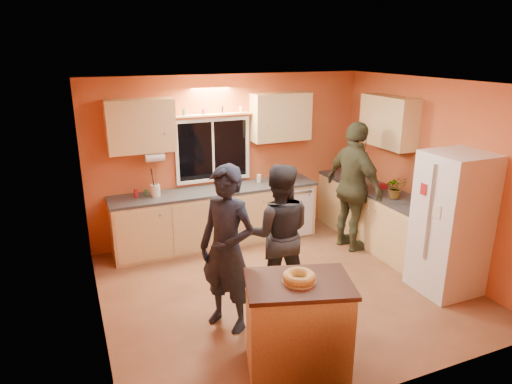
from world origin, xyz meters
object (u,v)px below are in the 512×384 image
person_center (278,234)px  person_right (354,187)px  island (297,325)px  person_left (227,250)px  refrigerator (451,224)px

person_center → person_right: size_ratio=0.87×
island → person_center: bearing=89.8°
person_left → person_right: bearing=81.4°
refrigerator → person_right: size_ratio=0.91×
refrigerator → island: 2.58m
person_left → island: bearing=-13.9°
person_right → person_center: bearing=111.8°
person_right → person_left: bearing=110.3°
refrigerator → person_left: person_left is taller
person_left → person_center: person_left is taller
person_center → person_left: bearing=45.8°
person_left → person_right: (2.44, 1.22, 0.06)m
island → person_center: 1.38m
island → person_left: 1.11m
island → person_center: (0.39, 1.27, 0.38)m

